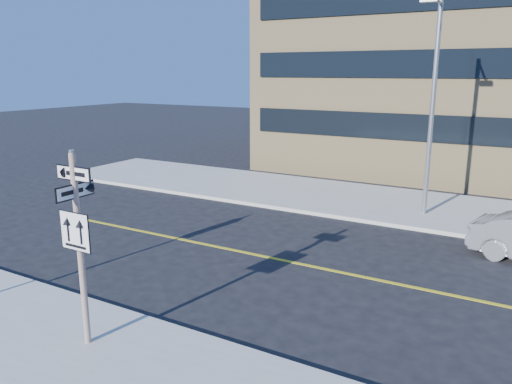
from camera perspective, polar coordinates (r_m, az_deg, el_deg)
The scene contains 4 objects.
ground at distance 13.07m, azimuth -10.22°, elevation -12.26°, with size 120.00×120.00×0.00m, color black.
sign_pole at distance 10.53m, azimuth -19.61°, elevation -5.02°, with size 0.92×0.92×4.06m.
streetlight_a at distance 20.02m, azimuth 19.48°, elevation 10.28°, with size 0.55×2.25×8.00m.
building_brick at distance 34.53m, azimuth 21.36°, elevation 18.31°, with size 18.00×18.00×18.00m, color tan.
Camera 1 is at (7.73, -8.89, 5.66)m, focal length 35.00 mm.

